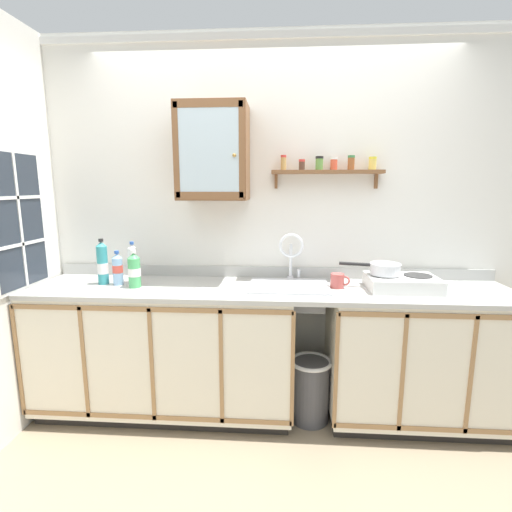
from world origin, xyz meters
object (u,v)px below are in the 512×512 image
object	(u,v)px
bottle_water_blue_0	(118,269)
bottle_detergent_teal_3	(103,264)
hot_plate_stove	(402,283)
bottle_soda_green_1	(134,270)
sink	(289,289)
bottle_opaque_white_2	(133,264)
wall_cabinet	(213,153)
saucepan	(384,268)
mug	(338,281)
trash_bin	(310,389)

from	to	relation	value
bottle_water_blue_0	bottle_detergent_teal_3	xyz separation A→B (m)	(-0.11, 0.01, 0.03)
hot_plate_stove	bottle_soda_green_1	xyz separation A→B (m)	(-1.76, -0.06, 0.07)
sink	hot_plate_stove	distance (m)	0.73
bottle_soda_green_1	bottle_opaque_white_2	size ratio (longest dim) A/B	0.87
bottle_opaque_white_2	wall_cabinet	distance (m)	0.94
wall_cabinet	saucepan	bearing A→B (deg)	-5.42
bottle_detergent_teal_3	wall_cabinet	distance (m)	1.07
bottle_soda_green_1	bottle_opaque_white_2	distance (m)	0.13
bottle_opaque_white_2	wall_cabinet	world-z (taller)	wall_cabinet
sink	mug	xyz separation A→B (m)	(0.32, -0.02, 0.06)
bottle_water_blue_0	wall_cabinet	world-z (taller)	wall_cabinet
hot_plate_stove	mug	world-z (taller)	mug
bottle_water_blue_0	bottle_soda_green_1	xyz separation A→B (m)	(0.14, -0.06, 0.01)
bottle_opaque_white_2	mug	distance (m)	1.40
bottle_opaque_white_2	hot_plate_stove	bearing A→B (deg)	-1.66
sink	bottle_soda_green_1	distance (m)	1.04
bottle_water_blue_0	wall_cabinet	xyz separation A→B (m)	(0.65, 0.14, 0.77)
hot_plate_stove	mug	bearing A→B (deg)	177.66
hot_plate_stove	bottle_water_blue_0	bearing A→B (deg)	-179.83
bottle_opaque_white_2	trash_bin	size ratio (longest dim) A/B	0.66
mug	bottle_opaque_white_2	bearing A→B (deg)	178.54
bottle_detergent_teal_3	trash_bin	world-z (taller)	bottle_detergent_teal_3
bottle_water_blue_0	mug	distance (m)	1.49
hot_plate_stove	bottle_soda_green_1	bearing A→B (deg)	-177.97
sink	bottle_opaque_white_2	size ratio (longest dim) A/B	1.82
bottle_soda_green_1	wall_cabinet	size ratio (longest dim) A/B	0.40
mug	trash_bin	world-z (taller)	mug
bottle_opaque_white_2	trash_bin	world-z (taller)	bottle_opaque_white_2
bottle_water_blue_0	bottle_opaque_white_2	distance (m)	0.11
trash_bin	bottle_water_blue_0	bearing A→B (deg)	177.69
saucepan	trash_bin	xyz separation A→B (m)	(-0.47, -0.08, -0.83)
mug	wall_cabinet	size ratio (longest dim) A/B	0.20
hot_plate_stove	wall_cabinet	xyz separation A→B (m)	(-1.25, 0.13, 0.84)
saucepan	bottle_detergent_teal_3	distance (m)	1.89
bottle_water_blue_0	hot_plate_stove	bearing A→B (deg)	0.17
bottle_detergent_teal_3	sink	bearing A→B (deg)	1.32
saucepan	bottle_detergent_teal_3	world-z (taller)	bottle_detergent_teal_3
bottle_soda_green_1	wall_cabinet	world-z (taller)	wall_cabinet
bottle_detergent_teal_3	wall_cabinet	xyz separation A→B (m)	(0.76, 0.13, 0.74)
mug	wall_cabinet	bearing A→B (deg)	172.13
sink	saucepan	size ratio (longest dim) A/B	1.35
wall_cabinet	trash_bin	xyz separation A→B (m)	(0.67, -0.19, -1.58)
hot_plate_stove	saucepan	world-z (taller)	saucepan
bottle_detergent_teal_3	trash_bin	size ratio (longest dim) A/B	0.72
bottle_soda_green_1	trash_bin	xyz separation A→B (m)	(1.18, 0.00, -0.81)
bottle_detergent_teal_3	trash_bin	xyz separation A→B (m)	(1.43, -0.07, -0.83)
sink	bottle_opaque_white_2	xyz separation A→B (m)	(-1.08, 0.02, 0.15)
trash_bin	bottle_opaque_white_2	bearing A→B (deg)	174.83
sink	hot_plate_stove	world-z (taller)	sink
bottle_detergent_teal_3	wall_cabinet	size ratio (longest dim) A/B	0.50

